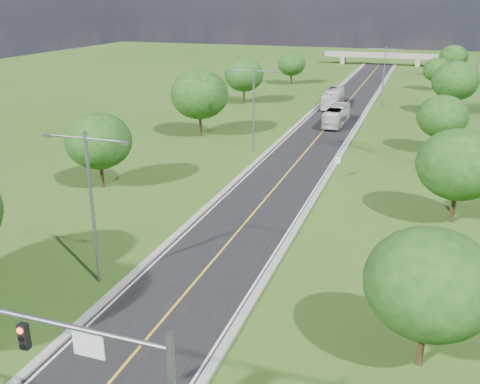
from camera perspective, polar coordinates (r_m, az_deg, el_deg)
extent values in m
plane|color=#284C15|center=(77.24, 9.13, 6.73)|extent=(260.00, 260.00, 0.00)
cube|color=black|center=(83.01, 9.89, 7.63)|extent=(8.00, 150.00, 0.06)
cube|color=gray|center=(83.75, 7.00, 7.94)|extent=(0.50, 150.00, 0.22)
cube|color=gray|center=(82.44, 12.82, 7.40)|extent=(0.50, 150.00, 0.22)
cylinder|color=slate|center=(20.39, -18.42, -13.29)|extent=(8.40, 0.20, 0.20)
cube|color=black|center=(21.90, -22.04, -14.09)|extent=(0.35, 0.28, 1.05)
cylinder|color=#FF140C|center=(21.61, -22.44, -13.52)|extent=(0.24, 0.06, 0.24)
cube|color=white|center=(20.19, -15.87, -15.41)|extent=(1.25, 0.06, 1.00)
cylinder|color=slate|center=(55.14, 10.34, 2.56)|extent=(0.08, 0.08, 2.40)
cube|color=white|center=(54.88, 10.39, 3.35)|extent=(0.55, 0.04, 0.70)
cube|color=gray|center=(156.68, 10.93, 13.67)|extent=(1.20, 3.00, 2.00)
cube|color=gray|center=(155.04, 18.43, 12.96)|extent=(1.20, 3.00, 2.00)
cube|color=gray|center=(155.38, 14.72, 13.93)|extent=(30.00, 3.00, 1.20)
cylinder|color=slate|center=(34.52, -15.47, -1.87)|extent=(0.22, 0.22, 10.00)
cylinder|color=slate|center=(33.95, -18.15, 5.66)|extent=(2.80, 0.12, 0.12)
cylinder|color=slate|center=(32.36, -14.15, 5.38)|extent=(2.80, 0.12, 0.12)
cube|color=slate|center=(34.75, -19.87, 5.70)|extent=(0.50, 0.25, 0.18)
cube|color=slate|center=(31.70, -12.16, 5.15)|extent=(0.50, 0.25, 0.18)
cylinder|color=slate|center=(63.29, 1.46, 8.69)|extent=(0.22, 0.22, 10.00)
cylinder|color=slate|center=(62.98, 0.25, 12.88)|extent=(2.80, 0.12, 0.12)
cylinder|color=slate|center=(62.14, 2.76, 12.76)|extent=(2.80, 0.12, 0.12)
cube|color=slate|center=(63.42, -0.89, 12.88)|extent=(0.50, 0.25, 0.18)
cube|color=slate|center=(61.80, 3.94, 12.65)|extent=(0.50, 0.25, 0.18)
cylinder|color=slate|center=(93.23, 15.06, 11.70)|extent=(0.22, 0.22, 10.00)
cylinder|color=slate|center=(92.84, 14.44, 14.59)|extent=(2.80, 0.12, 0.12)
cylinder|color=slate|center=(92.63, 16.21, 14.42)|extent=(2.80, 0.12, 0.12)
cube|color=slate|center=(92.97, 13.61, 14.63)|extent=(0.50, 0.25, 0.18)
cube|color=slate|center=(92.57, 17.03, 14.31)|extent=(0.50, 0.25, 0.18)
cylinder|color=black|center=(53.51, -14.53, 1.87)|extent=(0.36, 0.36, 2.70)
ellipsoid|color=#163C10|center=(52.62, -14.84, 5.28)|extent=(6.30, 6.30, 5.36)
cylinder|color=black|center=(71.67, -4.26, 7.22)|extent=(0.36, 0.36, 3.24)
ellipsoid|color=#163C10|center=(70.90, -4.34, 10.35)|extent=(7.56, 7.56, 6.43)
cylinder|color=black|center=(94.41, 0.42, 10.28)|extent=(0.36, 0.36, 2.88)
ellipsoid|color=#163C10|center=(93.87, 0.42, 12.39)|extent=(6.72, 6.72, 5.71)
cylinder|color=black|center=(116.55, 5.48, 11.97)|extent=(0.36, 0.36, 2.52)
ellipsoid|color=#163C10|center=(116.16, 5.53, 13.47)|extent=(5.88, 5.88, 5.00)
cylinder|color=black|center=(29.05, 18.80, -14.85)|extent=(0.36, 0.36, 2.70)
ellipsoid|color=#163C10|center=(27.36, 19.57, -9.14)|extent=(6.30, 6.30, 5.36)
cylinder|color=black|center=(47.07, 21.80, -1.35)|extent=(0.36, 0.36, 2.88)
ellipsoid|color=#163C10|center=(45.99, 22.36, 2.74)|extent=(6.72, 6.72, 5.71)
cylinder|color=black|center=(68.13, 20.46, 5.02)|extent=(0.36, 0.36, 2.52)
ellipsoid|color=#163C10|center=(67.47, 20.78, 7.54)|extent=(5.88, 5.88, 5.00)
cylinder|color=black|center=(91.64, 21.68, 8.64)|extent=(0.36, 0.36, 3.06)
ellipsoid|color=#163C10|center=(91.06, 21.98, 10.94)|extent=(7.14, 7.14, 6.07)
cylinder|color=black|center=(115.31, 20.11, 10.73)|extent=(0.36, 0.36, 2.34)
ellipsoid|color=#163C10|center=(114.94, 20.28, 12.14)|extent=(5.46, 5.46, 4.64)
cylinder|color=black|center=(135.21, 21.64, 11.84)|extent=(0.36, 0.36, 2.70)
ellipsoid|color=#163C10|center=(134.85, 21.82, 13.22)|extent=(6.30, 6.30, 5.36)
imported|color=silver|center=(79.09, 10.26, 8.03)|extent=(2.51, 9.85, 2.73)
imported|color=white|center=(92.50, 9.90, 9.84)|extent=(2.86, 10.68, 2.95)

